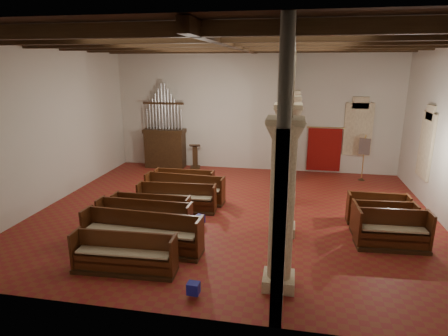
% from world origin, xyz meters
% --- Properties ---
extents(floor, '(14.00, 14.00, 0.00)m').
position_xyz_m(floor, '(0.00, 0.00, 0.00)').
color(floor, maroon).
rests_on(floor, ground).
extents(ceiling, '(14.00, 14.00, 0.00)m').
position_xyz_m(ceiling, '(0.00, 0.00, 6.00)').
color(ceiling, black).
rests_on(ceiling, wall_back).
extents(wall_back, '(14.00, 0.02, 6.00)m').
position_xyz_m(wall_back, '(0.00, 6.00, 3.00)').
color(wall_back, beige).
rests_on(wall_back, floor).
extents(wall_front, '(14.00, 0.02, 6.00)m').
position_xyz_m(wall_front, '(0.00, -6.00, 3.00)').
color(wall_front, beige).
rests_on(wall_front, floor).
extents(wall_left, '(0.02, 12.00, 6.00)m').
position_xyz_m(wall_left, '(-7.00, 0.00, 3.00)').
color(wall_left, beige).
rests_on(wall_left, floor).
extents(ceiling_beams, '(13.80, 11.80, 0.30)m').
position_xyz_m(ceiling_beams, '(0.00, 0.00, 5.82)').
color(ceiling_beams, '#362411').
rests_on(ceiling_beams, wall_back).
extents(arcade, '(0.90, 11.90, 6.00)m').
position_xyz_m(arcade, '(1.80, 0.00, 3.56)').
color(arcade, beige).
rests_on(arcade, floor).
extents(window_right_b, '(0.03, 1.00, 2.20)m').
position_xyz_m(window_right_b, '(6.98, 2.50, 2.20)').
color(window_right_b, '#377C68').
rests_on(window_right_b, wall_right).
extents(window_back, '(1.00, 0.03, 2.20)m').
position_xyz_m(window_back, '(5.00, 5.98, 2.20)').
color(window_back, '#377C68').
rests_on(window_back, wall_back).
extents(pipe_organ, '(2.10, 0.85, 4.40)m').
position_xyz_m(pipe_organ, '(-4.50, 5.50, 1.37)').
color(pipe_organ, '#362411').
rests_on(pipe_organ, floor).
extents(lectern, '(0.60, 0.62, 1.32)m').
position_xyz_m(lectern, '(-2.91, 5.49, 0.55)').
color(lectern, '#382712').
rests_on(lectern, floor).
extents(dossal_curtain, '(1.80, 0.07, 2.17)m').
position_xyz_m(dossal_curtain, '(3.50, 5.92, 1.17)').
color(dossal_curtain, maroon).
rests_on(dossal_curtain, floor).
extents(processional_banner, '(0.47, 0.60, 2.12)m').
position_xyz_m(processional_banner, '(5.18, 4.92, 0.76)').
color(processional_banner, '#362411').
rests_on(processional_banner, floor).
extents(hymnal_box_a, '(0.29, 0.24, 0.28)m').
position_xyz_m(hymnal_box_a, '(-0.09, -5.31, 0.24)').
color(hymnal_box_a, navy).
rests_on(hymnal_box_a, floor).
extents(hymnal_box_b, '(0.28, 0.23, 0.28)m').
position_xyz_m(hymnal_box_b, '(-0.74, -2.52, 0.24)').
color(hymnal_box_b, navy).
rests_on(hymnal_box_b, floor).
extents(hymnal_box_c, '(0.33, 0.30, 0.27)m').
position_xyz_m(hymnal_box_c, '(-0.91, -1.42, 0.24)').
color(hymnal_box_c, '#1A169A').
rests_on(hymnal_box_c, floor).
extents(tube_heater_a, '(0.97, 0.23, 0.10)m').
position_xyz_m(tube_heater_a, '(-3.04, -3.66, 0.16)').
color(tube_heater_a, white).
rests_on(tube_heater_a, floor).
extents(tube_heater_b, '(1.03, 0.23, 0.10)m').
position_xyz_m(tube_heater_b, '(-2.20, -4.37, 0.16)').
color(tube_heater_b, silver).
rests_on(tube_heater_b, floor).
extents(nave_pew_0, '(2.71, 0.80, 1.04)m').
position_xyz_m(nave_pew_0, '(-2.12, -4.54, 0.34)').
color(nave_pew_0, '#362411').
rests_on(nave_pew_0, floor).
extents(nave_pew_1, '(3.54, 0.90, 1.13)m').
position_xyz_m(nave_pew_1, '(-2.12, -3.38, 0.37)').
color(nave_pew_1, '#362411').
rests_on(nave_pew_1, floor).
extents(nave_pew_2, '(3.08, 0.72, 1.01)m').
position_xyz_m(nave_pew_2, '(-2.55, -2.16, 0.33)').
color(nave_pew_2, '#362411').
rests_on(nave_pew_2, floor).
extents(nave_pew_3, '(2.64, 0.66, 0.96)m').
position_xyz_m(nave_pew_3, '(-2.59, -1.45, 0.32)').
color(nave_pew_3, '#362411').
rests_on(nave_pew_3, floor).
extents(nave_pew_4, '(2.88, 0.85, 1.01)m').
position_xyz_m(nave_pew_4, '(-2.07, -0.28, 0.33)').
color(nave_pew_4, '#362411').
rests_on(nave_pew_4, floor).
extents(nave_pew_5, '(3.15, 0.88, 1.06)m').
position_xyz_m(nave_pew_5, '(-2.06, 0.70, 0.35)').
color(nave_pew_5, '#362411').
rests_on(nave_pew_5, floor).
extents(nave_pew_6, '(2.47, 0.68, 0.97)m').
position_xyz_m(nave_pew_6, '(-2.36, 1.70, 0.32)').
color(nave_pew_6, '#362411').
rests_on(nave_pew_6, floor).
extents(aisle_pew_0, '(2.06, 0.87, 1.14)m').
position_xyz_m(aisle_pew_0, '(4.93, -1.90, 0.39)').
color(aisle_pew_0, '#362411').
rests_on(aisle_pew_0, floor).
extents(aisle_pew_1, '(1.92, 0.82, 1.06)m').
position_xyz_m(aisle_pew_1, '(4.87, -1.03, 0.36)').
color(aisle_pew_1, '#362411').
rests_on(aisle_pew_1, floor).
extents(aisle_pew_2, '(1.94, 0.69, 1.03)m').
position_xyz_m(aisle_pew_2, '(4.86, -0.12, 0.35)').
color(aisle_pew_2, '#362411').
rests_on(aisle_pew_2, floor).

